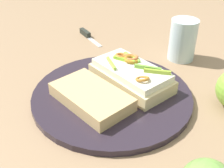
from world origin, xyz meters
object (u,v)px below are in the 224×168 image
Objects in this scene: plate at (112,95)px; drinking_glass at (183,40)px; sandwich at (131,75)px; bread_slice_side at (91,97)px; knife at (87,35)px.

plate is 3.15× the size of drinking_glass.
sandwich is 1.25× the size of bread_slice_side.
knife is (0.21, 0.18, -0.04)m from drinking_glass.
bread_slice_side is 1.53× the size of drinking_glass.
drinking_glass is at bearing 91.35° from bread_slice_side.
plate is 0.25m from drinking_glass.
sandwich is 0.19m from drinking_glass.
drinking_glass is at bearing -66.95° from plate.
bread_slice_side is (-0.02, 0.05, 0.02)m from plate.
drinking_glass is 0.28m from knife.
sandwich is at bearing 114.22° from drinking_glass.
sandwich reaches higher than bread_slice_side.
drinking_glass is (0.10, -0.22, 0.04)m from plate.
sandwich is at bearing -8.76° from knife.
plate is at bearing -17.79° from knife.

